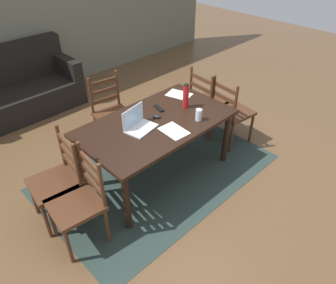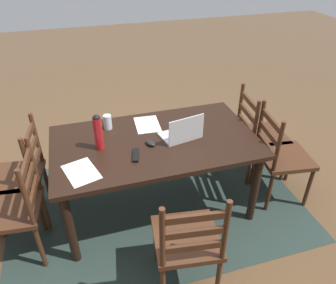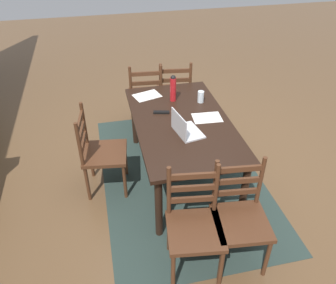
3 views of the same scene
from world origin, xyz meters
name	(u,v)px [view 3 (image 3 of 3)]	position (x,y,z in m)	size (l,w,h in m)	color
ground_plane	(181,175)	(0.00, 0.00, 0.00)	(14.00, 14.00, 0.00)	brown
area_rug	(181,175)	(0.00, 0.00, 0.00)	(2.67, 1.74, 0.01)	#283833
dining_table	(182,128)	(0.00, 0.00, 0.65)	(1.70, 0.97, 0.74)	black
chair_left_far	(194,226)	(-1.14, 0.19, 0.46)	(0.50, 0.50, 0.95)	#4C2B19
chair_right_near	(174,93)	(1.14, -0.19, 0.46)	(0.49, 0.49, 0.95)	#4C2B19
chair_far_head	(101,153)	(0.01, 0.86, 0.46)	(0.50, 0.50, 0.95)	#4C2B19
chair_right_far	(146,96)	(1.14, 0.20, 0.46)	(0.48, 0.48, 0.95)	#4C2B19
chair_left_near	(240,218)	(-1.14, -0.20, 0.46)	(0.48, 0.48, 0.95)	#4C2B19
laptop	(184,128)	(-0.23, 0.04, 0.79)	(0.36, 0.28, 0.23)	silver
water_bottle	(173,88)	(0.45, -0.01, 0.89)	(0.07, 0.07, 0.30)	red
drinking_glass	(201,97)	(0.35, -0.30, 0.80)	(0.07, 0.07, 0.13)	silver
computer_mouse	(176,117)	(0.05, 0.05, 0.75)	(0.06, 0.10, 0.03)	black
tv_remote	(161,112)	(0.20, 0.18, 0.75)	(0.04, 0.17, 0.02)	black
paper_stack_left	(147,96)	(0.62, 0.26, 0.74)	(0.21, 0.30, 0.00)	white
paper_stack_right	(207,118)	(0.00, -0.27, 0.74)	(0.21, 0.30, 0.00)	white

